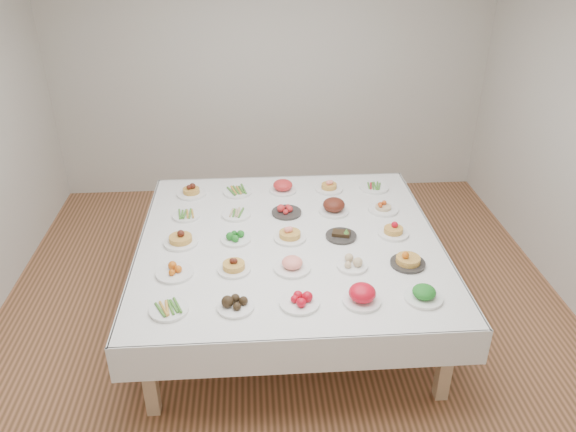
{
  "coord_description": "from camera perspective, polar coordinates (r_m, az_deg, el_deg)",
  "views": [
    {
      "loc": [
        -0.24,
        -3.86,
        3.09
      ],
      "look_at": [
        0.03,
        0.14,
        0.88
      ],
      "focal_mm": 35.0,
      "sensor_mm": 36.0,
      "label": 1
    }
  ],
  "objects": [
    {
      "name": "dish_9",
      "position": [
        4.25,
        12.15,
        -3.97
      ],
      "size": [
        0.27,
        0.26,
        0.17
      ],
      "color": "#2C2A27",
      "rests_on": "display_table"
    },
    {
      "name": "dish_4",
      "position": [
        3.94,
        13.66,
        -7.53
      ],
      "size": [
        0.26,
        0.26,
        0.13
      ],
      "color": "white",
      "rests_on": "display_table"
    },
    {
      "name": "dish_17",
      "position": [
        4.86,
        -0.15,
        0.69
      ],
      "size": [
        0.26,
        0.26,
        0.1
      ],
      "color": "#2C2A27",
      "rests_on": "display_table"
    },
    {
      "name": "dish_15",
      "position": [
        4.9,
        -10.3,
        0.12
      ],
      "size": [
        0.23,
        0.23,
        0.05
      ],
      "color": "white",
      "rests_on": "display_table"
    },
    {
      "name": "dish_14",
      "position": [
        4.62,
        10.68,
        -1.24
      ],
      "size": [
        0.25,
        0.25,
        0.13
      ],
      "color": "white",
      "rests_on": "display_table"
    },
    {
      "name": "dish_10",
      "position": [
        4.5,
        -10.9,
        -1.9
      ],
      "size": [
        0.27,
        0.27,
        0.17
      ],
      "color": "white",
      "rests_on": "display_table"
    },
    {
      "name": "dish_12",
      "position": [
        4.48,
        0.19,
        -1.65
      ],
      "size": [
        0.26,
        0.26,
        0.14
      ],
      "color": "white",
      "rests_on": "display_table"
    },
    {
      "name": "dish_16",
      "position": [
        4.86,
        -5.28,
        0.24
      ],
      "size": [
        0.24,
        0.24,
        0.05
      ],
      "color": "white",
      "rests_on": "display_table"
    },
    {
      "name": "dish_3",
      "position": [
        3.82,
        7.55,
        -7.76
      ],
      "size": [
        0.26,
        0.26,
        0.16
      ],
      "color": "white",
      "rests_on": "display_table"
    },
    {
      "name": "dish_0",
      "position": [
        3.82,
        -12.0,
        -9.14
      ],
      "size": [
        0.26,
        0.25,
        0.06
      ],
      "color": "white",
      "rests_on": "display_table"
    },
    {
      "name": "dish_6",
      "position": [
        4.13,
        -5.53,
        -4.9
      ],
      "size": [
        0.24,
        0.24,
        0.13
      ],
      "color": "white",
      "rests_on": "display_table"
    },
    {
      "name": "dish_20",
      "position": [
        5.25,
        -9.83,
        2.85
      ],
      "size": [
        0.27,
        0.26,
        0.16
      ],
      "color": "white",
      "rests_on": "display_table"
    },
    {
      "name": "room_envelope",
      "position": [
        4.07,
        -0.31,
        10.84
      ],
      "size": [
        5.02,
        5.02,
        2.81
      ],
      "color": "#A76A45",
      "rests_on": "ground"
    },
    {
      "name": "dish_1",
      "position": [
        3.77,
        -5.38,
        -8.72
      ],
      "size": [
        0.24,
        0.24,
        0.11
      ],
      "color": "white",
      "rests_on": "display_table"
    },
    {
      "name": "dish_19",
      "position": [
        4.98,
        9.68,
        1.1
      ],
      "size": [
        0.26,
        0.26,
        0.13
      ],
      "color": "white",
      "rests_on": "display_table"
    },
    {
      "name": "dish_24",
      "position": [
        5.38,
        8.73,
        2.97
      ],
      "size": [
        0.27,
        0.27,
        0.06
      ],
      "color": "white",
      "rests_on": "display_table"
    },
    {
      "name": "dish_8",
      "position": [
        4.18,
        6.55,
        -4.71
      ],
      "size": [
        0.23,
        0.23,
        0.1
      ],
      "color": "white",
      "rests_on": "display_table"
    },
    {
      "name": "dish_7",
      "position": [
        4.11,
        0.43,
        -4.58
      ],
      "size": [
        0.27,
        0.27,
        0.16
      ],
      "color": "white",
      "rests_on": "display_table"
    },
    {
      "name": "dish_13",
      "position": [
        4.54,
        5.43,
        -1.68
      ],
      "size": [
        0.25,
        0.25,
        0.11
      ],
      "color": "#2C2A27",
      "rests_on": "display_table"
    },
    {
      "name": "dish_18",
      "position": [
        4.89,
        4.68,
        1.16
      ],
      "size": [
        0.28,
        0.28,
        0.16
      ],
      "color": "white",
      "rests_on": "display_table"
    },
    {
      "name": "dish_2",
      "position": [
        3.78,
        1.16,
        -8.3
      ],
      "size": [
        0.27,
        0.27,
        0.12
      ],
      "color": "white",
      "rests_on": "display_table"
    },
    {
      "name": "dish_5",
      "position": [
        4.16,
        -11.47,
        -5.29
      ],
      "size": [
        0.27,
        0.27,
        0.11
      ],
      "color": "white",
      "rests_on": "display_table"
    },
    {
      "name": "display_table",
      "position": [
        4.55,
        0.13,
        -3.03
      ],
      "size": [
        2.41,
        2.41,
        0.75
      ],
      "color": "white",
      "rests_on": "ground"
    },
    {
      "name": "dish_11",
      "position": [
        4.49,
        -5.34,
        -2.0
      ],
      "size": [
        0.24,
        0.24,
        0.1
      ],
      "color": "white",
      "rests_on": "display_table"
    },
    {
      "name": "dish_21",
      "position": [
        5.25,
        -5.15,
        2.6
      ],
      "size": [
        0.28,
        0.26,
        0.06
      ],
      "color": "white",
      "rests_on": "display_table"
    },
    {
      "name": "dish_22",
      "position": [
        5.24,
        -0.53,
        3.17
      ],
      "size": [
        0.25,
        0.25,
        0.14
      ],
      "color": "white",
      "rests_on": "display_table"
    },
    {
      "name": "dish_23",
      "position": [
        5.28,
        4.2,
        3.27
      ],
      "size": [
        0.25,
        0.25,
        0.14
      ],
      "color": "white",
      "rests_on": "display_table"
    }
  ]
}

